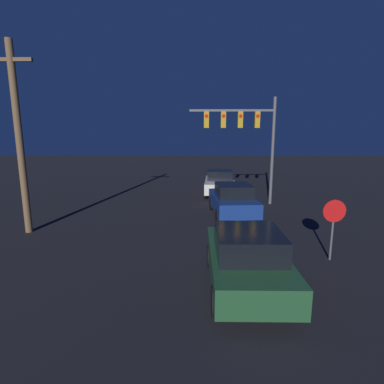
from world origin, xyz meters
TOP-DOWN VIEW (x-y plane):
  - car_near at (1.53, 10.10)m, footprint 2.00×4.23m
  - car_mid at (2.01, 17.30)m, footprint 2.22×4.33m
  - car_far at (1.76, 22.67)m, footprint 2.20×4.32m
  - traffic_signal_mast at (3.03, 20.00)m, footprint 4.86×0.30m
  - stop_sign at (4.59, 11.96)m, footprint 0.73×0.07m
  - utility_pole at (-6.89, 14.65)m, footprint 1.65×0.28m

SIDE VIEW (x-z plane):
  - car_near at x=1.53m, z-range 0.01..1.65m
  - car_mid at x=2.01m, z-range 0.01..1.65m
  - car_far at x=1.76m, z-range 0.01..1.65m
  - stop_sign at x=4.59m, z-range 0.40..2.42m
  - utility_pole at x=-6.89m, z-range 0.16..7.76m
  - traffic_signal_mast at x=3.03m, z-range 1.22..7.32m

